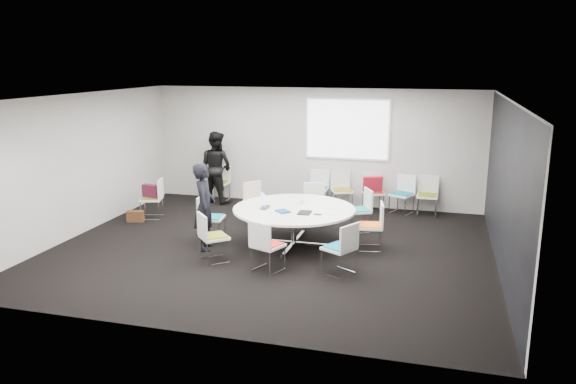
% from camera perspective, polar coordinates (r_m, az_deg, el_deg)
% --- Properties ---
extents(room_shell, '(8.08, 7.08, 2.88)m').
position_cam_1_polar(room_shell, '(10.17, -1.17, 1.73)').
color(room_shell, black).
rests_on(room_shell, ground).
extents(conference_table, '(2.29, 2.29, 0.73)m').
position_cam_1_polar(conference_table, '(10.56, 0.62, -2.59)').
color(conference_table, silver).
rests_on(conference_table, ground).
extents(projection_screen, '(1.90, 0.03, 1.35)m').
position_cam_1_polar(projection_screen, '(13.28, 6.04, 6.34)').
color(projection_screen, white).
rests_on(projection_screen, room_shell).
extents(chair_ring_a, '(0.52, 0.53, 0.88)m').
position_cam_1_polar(chair_ring_a, '(10.53, 8.37, -4.33)').
color(chair_ring_a, silver).
rests_on(chair_ring_a, ground).
extents(chair_ring_b, '(0.61, 0.61, 0.88)m').
position_cam_1_polar(chair_ring_b, '(11.58, 7.19, -2.67)').
color(chair_ring_b, silver).
rests_on(chair_ring_b, ground).
extents(chair_ring_c, '(0.53, 0.52, 0.88)m').
position_cam_1_polar(chair_ring_c, '(11.96, 2.62, -2.06)').
color(chair_ring_c, silver).
rests_on(chair_ring_c, ground).
extents(chair_ring_d, '(0.63, 0.63, 0.88)m').
position_cam_1_polar(chair_ring_d, '(12.10, -3.09, -1.89)').
color(chair_ring_d, silver).
rests_on(chair_ring_d, ground).
extents(chair_ring_e, '(0.50, 0.51, 0.88)m').
position_cam_1_polar(chair_ring_e, '(11.05, -7.80, -3.47)').
color(chair_ring_e, silver).
rests_on(chair_ring_e, ground).
extents(chair_ring_f, '(0.64, 0.64, 0.88)m').
position_cam_1_polar(chair_ring_f, '(9.88, -7.56, -5.49)').
color(chair_ring_f, silver).
rests_on(chair_ring_f, ground).
extents(chair_ring_g, '(0.59, 0.59, 0.88)m').
position_cam_1_polar(chair_ring_g, '(9.37, -2.11, -6.43)').
color(chair_ring_g, silver).
rests_on(chair_ring_g, ground).
extents(chair_ring_h, '(0.62, 0.62, 0.88)m').
position_cam_1_polar(chair_ring_h, '(9.27, 5.26, -6.70)').
color(chair_ring_h, silver).
rests_on(chair_ring_h, ground).
extents(chair_back_a, '(0.46, 0.45, 0.88)m').
position_cam_1_polar(chair_back_a, '(13.39, 3.05, -0.40)').
color(chair_back_a, silver).
rests_on(chair_back_a, ground).
extents(chair_back_b, '(0.60, 0.59, 0.88)m').
position_cam_1_polar(chair_back_b, '(13.26, 5.48, -0.58)').
color(chair_back_b, silver).
rests_on(chair_back_b, ground).
extents(chair_back_c, '(0.58, 0.58, 0.88)m').
position_cam_1_polar(chair_back_c, '(13.16, 8.62, -0.77)').
color(chair_back_c, silver).
rests_on(chair_back_c, ground).
extents(chair_back_d, '(0.60, 0.60, 0.88)m').
position_cam_1_polar(chair_back_d, '(13.09, 11.48, -0.97)').
color(chair_back_d, silver).
rests_on(chair_back_d, ground).
extents(chair_back_e, '(0.47, 0.46, 0.88)m').
position_cam_1_polar(chair_back_e, '(13.08, 13.93, -1.10)').
color(chair_back_e, silver).
rests_on(chair_back_e, ground).
extents(chair_spare_left, '(0.56, 0.56, 0.88)m').
position_cam_1_polar(chair_spare_left, '(12.80, -13.59, -1.40)').
color(chair_spare_left, silver).
rests_on(chair_spare_left, ground).
extents(chair_person_back, '(0.47, 0.46, 0.88)m').
position_cam_1_polar(chair_person_back, '(14.12, -6.97, 0.25)').
color(chair_person_back, silver).
rests_on(chair_person_back, ground).
extents(person_main, '(0.55, 0.68, 1.62)m').
position_cam_1_polar(person_main, '(10.41, -8.47, -1.48)').
color(person_main, black).
rests_on(person_main, ground).
extents(person_back, '(1.02, 0.90, 1.76)m').
position_cam_1_polar(person_back, '(13.85, -7.30, 2.53)').
color(person_back, black).
rests_on(person_back, ground).
extents(laptop, '(0.20, 0.32, 0.03)m').
position_cam_1_polar(laptop, '(10.51, -2.11, -1.58)').
color(laptop, '#333338').
rests_on(laptop, conference_table).
extents(laptop_lid, '(0.18, 0.26, 0.22)m').
position_cam_1_polar(laptop_lid, '(10.64, -2.54, -0.74)').
color(laptop_lid, silver).
rests_on(laptop_lid, conference_table).
extents(notebook_black, '(0.23, 0.31, 0.02)m').
position_cam_1_polar(notebook_black, '(10.16, 1.69, -2.11)').
color(notebook_black, black).
rests_on(notebook_black, conference_table).
extents(tablet_folio, '(0.33, 0.32, 0.03)m').
position_cam_1_polar(tablet_folio, '(10.24, -0.53, -1.97)').
color(tablet_folio, navy).
rests_on(tablet_folio, conference_table).
extents(papers_right, '(0.36, 0.33, 0.00)m').
position_cam_1_polar(papers_right, '(10.57, 3.99, -1.58)').
color(papers_right, white).
rests_on(papers_right, conference_table).
extents(papers_front, '(0.35, 0.29, 0.00)m').
position_cam_1_polar(papers_front, '(10.23, 3.62, -2.07)').
color(papers_front, white).
rests_on(papers_front, conference_table).
extents(cup, '(0.08, 0.08, 0.09)m').
position_cam_1_polar(cup, '(10.79, 1.40, -1.00)').
color(cup, white).
rests_on(cup, conference_table).
extents(phone, '(0.15, 0.09, 0.01)m').
position_cam_1_polar(phone, '(10.07, 2.99, -2.29)').
color(phone, black).
rests_on(phone, conference_table).
extents(maroon_bag, '(0.42, 0.21, 0.28)m').
position_cam_1_polar(maroon_bag, '(12.72, -13.74, 0.10)').
color(maroon_bag, '#4B1429').
rests_on(maroon_bag, chair_spare_left).
extents(brown_bag, '(0.39, 0.24, 0.24)m').
position_cam_1_polar(brown_bag, '(12.65, -15.24, -2.39)').
color(brown_bag, '#4B2B18').
rests_on(brown_bag, ground).
extents(red_jacket, '(0.47, 0.29, 0.36)m').
position_cam_1_polar(red_jacket, '(12.85, 8.59, 0.83)').
color(red_jacket, '#B11528').
rests_on(red_jacket, chair_back_c).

